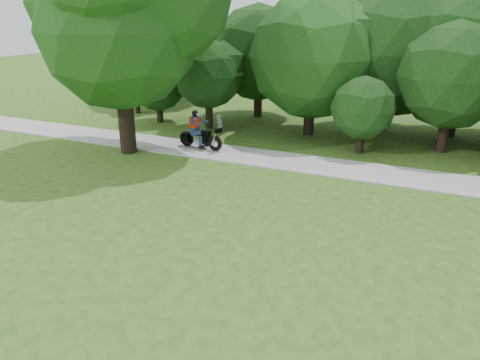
% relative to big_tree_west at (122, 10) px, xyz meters
% --- Properties ---
extents(ground, '(100.00, 100.00, 0.00)m').
position_rel_big_tree_west_xyz_m(ground, '(10.54, -6.85, -5.76)').
color(ground, '#2C5418').
rests_on(ground, ground).
extents(walkway, '(60.00, 2.20, 0.06)m').
position_rel_big_tree_west_xyz_m(walkway, '(10.54, 1.15, -5.73)').
color(walkway, '#A8A8A2').
rests_on(walkway, ground).
extents(tree_line, '(39.77, 11.55, 7.89)m').
position_rel_big_tree_west_xyz_m(tree_line, '(13.18, 7.73, -2.05)').
color(tree_line, black).
rests_on(tree_line, ground).
extents(big_tree_west, '(8.64, 6.56, 9.96)m').
position_rel_big_tree_west_xyz_m(big_tree_west, '(0.00, 0.00, 0.00)').
color(big_tree_west, black).
rests_on(big_tree_west, ground).
extents(touring_motorcycle, '(2.18, 0.77, 1.66)m').
position_rel_big_tree_west_xyz_m(touring_motorcycle, '(2.54, 1.26, -5.09)').
color(touring_motorcycle, black).
rests_on(touring_motorcycle, walkway).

